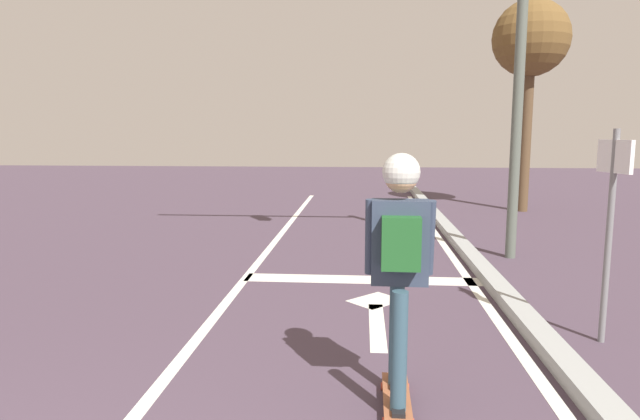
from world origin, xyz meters
name	(u,v)px	position (x,y,z in m)	size (l,w,h in m)	color
lane_line_center	(242,283)	(0.31, 6.00, 0.00)	(0.12, 20.00, 0.01)	silver
lane_line_curbside	(475,288)	(3.33, 6.00, 0.00)	(0.12, 20.00, 0.01)	silver
stop_bar	(362,279)	(1.89, 6.30, 0.00)	(3.17, 0.40, 0.01)	silver
lane_arrow_stem	(377,326)	(2.05, 4.53, 0.00)	(0.16, 1.40, 0.01)	silver
lane_arrow_head	(375,300)	(2.05, 5.38, 0.00)	(0.56, 0.44, 0.01)	silver
curb_strip	(495,283)	(3.58, 6.00, 0.07)	(0.24, 24.00, 0.14)	#9A9E9D
skateboard	(397,398)	(2.15, 2.86, 0.07)	(0.22, 0.77, 0.09)	#985637
skater	(400,244)	(2.15, 2.85, 1.21)	(0.48, 0.64, 1.75)	#335060
traffic_signal_mast	(448,26)	(3.14, 7.80, 3.56)	(4.80, 0.34, 5.08)	#565F54
street_sign_post	(611,204)	(4.16, 4.27, 1.32)	(0.14, 0.44, 2.01)	slate
roadside_tree	(531,42)	(5.89, 13.05, 4.12)	(1.83, 1.83, 5.12)	brown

